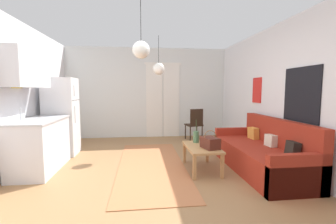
# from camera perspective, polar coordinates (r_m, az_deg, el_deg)

# --- Properties ---
(ground_plane) EXTENTS (5.25, 7.59, 0.10)m
(ground_plane) POSITION_cam_1_polar(r_m,az_deg,el_deg) (3.59, -3.15, -18.50)
(ground_plane) COLOR #996D44
(wall_back) EXTENTS (4.85, 0.13, 2.64)m
(wall_back) POSITION_cam_1_polar(r_m,az_deg,el_deg) (6.81, -4.97, 4.73)
(wall_back) COLOR silver
(wall_back) RESTS_ON ground_plane
(wall_right) EXTENTS (0.12, 7.19, 2.64)m
(wall_right) POSITION_cam_1_polar(r_m,az_deg,el_deg) (4.16, 31.50, 3.48)
(wall_right) COLOR silver
(wall_right) RESTS_ON ground_plane
(area_rug) EXTENTS (1.20, 3.16, 0.01)m
(area_rug) POSITION_cam_1_polar(r_m,az_deg,el_deg) (4.38, -4.17, -13.15)
(area_rug) COLOR #B26B42
(area_rug) RESTS_ON ground_plane
(couch) EXTENTS (0.87, 2.13, 0.91)m
(couch) POSITION_cam_1_polar(r_m,az_deg,el_deg) (4.37, 22.84, -9.83)
(couch) COLOR maroon
(couch) RESTS_ON ground_plane
(coffee_table) EXTENTS (0.53, 0.91, 0.43)m
(coffee_table) POSITION_cam_1_polar(r_m,az_deg,el_deg) (4.07, 8.48, -9.29)
(coffee_table) COLOR #B27F4C
(coffee_table) RESTS_ON ground_plane
(bamboo_vase) EXTENTS (0.10, 0.10, 0.43)m
(bamboo_vase) POSITION_cam_1_polar(r_m,az_deg,el_deg) (4.30, 7.06, -6.21)
(bamboo_vase) COLOR #47704C
(bamboo_vase) RESTS_ON coffee_table
(handbag) EXTENTS (0.29, 0.37, 0.31)m
(handbag) POSITION_cam_1_polar(r_m,az_deg,el_deg) (3.92, 10.56, -7.59)
(handbag) COLOR #512319
(handbag) RESTS_ON coffee_table
(refrigerator) EXTENTS (0.65, 0.59, 1.67)m
(refrigerator) POSITION_cam_1_polar(r_m,az_deg,el_deg) (5.43, -25.20, -1.05)
(refrigerator) COLOR white
(refrigerator) RESTS_ON ground_plane
(kitchen_counter) EXTENTS (0.64, 1.28, 2.08)m
(kitchen_counter) POSITION_cam_1_polar(r_m,az_deg,el_deg) (4.53, -30.11, -3.21)
(kitchen_counter) COLOR silver
(kitchen_counter) RESTS_ON ground_plane
(accent_chair) EXTENTS (0.49, 0.48, 0.89)m
(accent_chair) POSITION_cam_1_polar(r_m,az_deg,el_deg) (6.38, 6.77, -2.74)
(accent_chair) COLOR black
(accent_chair) RESTS_ON ground_plane
(pendant_lamp_near) EXTENTS (0.23, 0.23, 0.81)m
(pendant_lamp_near) POSITION_cam_1_polar(r_m,az_deg,el_deg) (3.14, -6.79, 15.27)
(pendant_lamp_near) COLOR black
(pendant_lamp_far) EXTENTS (0.27, 0.27, 0.88)m
(pendant_lamp_far) POSITION_cam_1_polar(r_m,az_deg,el_deg) (5.29, -2.36, 10.79)
(pendant_lamp_far) COLOR black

